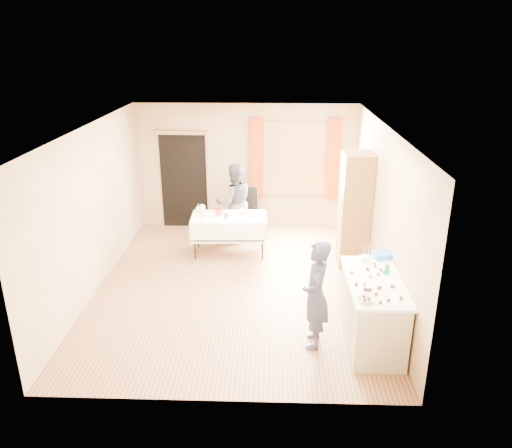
{
  "coord_description": "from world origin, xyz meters",
  "views": [
    {
      "loc": [
        0.56,
        -7.28,
        3.87
      ],
      "look_at": [
        0.31,
        0.0,
        1.1
      ],
      "focal_mm": 35.0,
      "sensor_mm": 36.0,
      "label": 1
    }
  ],
  "objects_px": {
    "party_table": "(229,231)",
    "woman": "(234,202)",
    "chair": "(246,221)",
    "girl": "(316,295)",
    "cabinet": "(355,210)",
    "counter": "(372,311)"
  },
  "relations": [
    {
      "from": "party_table",
      "to": "girl",
      "type": "height_order",
      "value": "girl"
    },
    {
      "from": "counter",
      "to": "girl",
      "type": "bearing_deg",
      "value": -171.95
    },
    {
      "from": "cabinet",
      "to": "party_table",
      "type": "height_order",
      "value": "cabinet"
    },
    {
      "from": "girl",
      "to": "woman",
      "type": "distance_m",
      "value": 3.83
    },
    {
      "from": "cabinet",
      "to": "counter",
      "type": "relative_size",
      "value": 1.36
    },
    {
      "from": "woman",
      "to": "cabinet",
      "type": "bearing_deg",
      "value": 135.16
    },
    {
      "from": "party_table",
      "to": "woman",
      "type": "height_order",
      "value": "woman"
    },
    {
      "from": "cabinet",
      "to": "chair",
      "type": "height_order",
      "value": "cabinet"
    },
    {
      "from": "chair",
      "to": "girl",
      "type": "relative_size",
      "value": 0.67
    },
    {
      "from": "party_table",
      "to": "chair",
      "type": "distance_m",
      "value": 1.01
    },
    {
      "from": "party_table",
      "to": "girl",
      "type": "xyz_separation_m",
      "value": [
        1.37,
        -2.92,
        0.29
      ]
    },
    {
      "from": "counter",
      "to": "chair",
      "type": "xyz_separation_m",
      "value": [
        -1.88,
        3.78,
        -0.16
      ]
    },
    {
      "from": "chair",
      "to": "girl",
      "type": "height_order",
      "value": "girl"
    },
    {
      "from": "party_table",
      "to": "girl",
      "type": "distance_m",
      "value": 3.24
    },
    {
      "from": "cabinet",
      "to": "chair",
      "type": "bearing_deg",
      "value": 146.11
    },
    {
      "from": "counter",
      "to": "chair",
      "type": "distance_m",
      "value": 4.22
    },
    {
      "from": "party_table",
      "to": "woman",
      "type": "xyz_separation_m",
      "value": [
        0.05,
        0.67,
        0.34
      ]
    },
    {
      "from": "counter",
      "to": "cabinet",
      "type": "bearing_deg",
      "value": 87.67
    },
    {
      "from": "party_table",
      "to": "woman",
      "type": "relative_size",
      "value": 0.9
    },
    {
      "from": "party_table",
      "to": "woman",
      "type": "bearing_deg",
      "value": 83.7
    },
    {
      "from": "chair",
      "to": "party_table",
      "type": "bearing_deg",
      "value": -84.95
    },
    {
      "from": "counter",
      "to": "girl",
      "type": "height_order",
      "value": "girl"
    }
  ]
}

